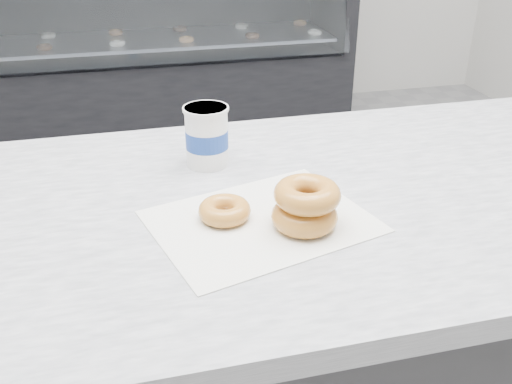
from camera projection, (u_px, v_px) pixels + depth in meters
ground at (215, 350)px, 1.93m from camera, size 5.00×5.00×0.00m
counter at (259, 384)px, 1.21m from camera, size 3.06×0.76×0.90m
display_case at (152, 54)px, 3.53m from camera, size 2.40×0.74×1.25m
wax_paper at (261, 221)px, 0.93m from camera, size 0.40×0.34×0.00m
donut_single at (225, 210)px, 0.93m from camera, size 0.11×0.11×0.03m
donut_stack at (306, 205)px, 0.90m from camera, size 0.15×0.15×0.07m
coffee_cup at (207, 136)px, 1.10m from camera, size 0.11×0.11×0.12m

